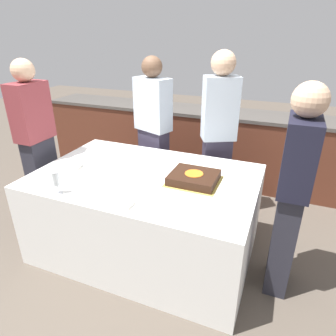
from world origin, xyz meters
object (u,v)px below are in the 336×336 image
wine_glass (56,179)px  person_cutting_cake (218,134)px  person_seated_left (37,145)px  person_standing_back (153,132)px  person_seated_right (292,192)px  cake (194,178)px  plate_stack (68,165)px

wine_glass → person_cutting_cake: (0.87, 1.33, 0.04)m
person_seated_left → person_standing_back: bearing=-45.4°
person_seated_right → wine_glass: bearing=-72.0°
cake → person_cutting_cake: size_ratio=0.24×
person_seated_left → person_seated_right: person_seated_left is taller
person_standing_back → wine_glass: bearing=103.3°
person_seated_right → person_standing_back: person_standing_back is taller
plate_stack → person_seated_left: size_ratio=0.14×
wine_glass → person_seated_left: bearing=142.5°
person_standing_back → cake: bearing=152.4°
cake → plate_stack: bearing=-172.0°
cake → wine_glass: size_ratio=2.31×
cake → person_standing_back: person_standing_back is taller
plate_stack → person_standing_back: 1.02m
cake → wine_glass: 1.03m
cake → person_seated_right: person_seated_right is taller
wine_glass → cake: bearing=32.5°
wine_glass → person_standing_back: size_ratio=0.11×
plate_stack → wine_glass: bearing=-59.6°
person_seated_right → person_seated_left: bearing=-90.0°
plate_stack → person_cutting_cake: size_ratio=0.14×
cake → plate_stack: (-1.10, -0.16, -0.01)m
cake → plate_stack: 1.11m
person_seated_left → person_standing_back: person_seated_left is taller
person_seated_left → person_cutting_cake: bearing=-62.0°
cake → wine_glass: (-0.87, -0.55, 0.08)m
wine_glass → person_seated_right: bearing=18.0°
cake → wine_glass: wine_glass is taller
plate_stack → person_standing_back: (0.39, 0.94, 0.08)m
person_cutting_cake → person_standing_back: bearing=-26.6°
plate_stack → person_seated_right: 1.83m
plate_stack → person_seated_right: bearing=3.7°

